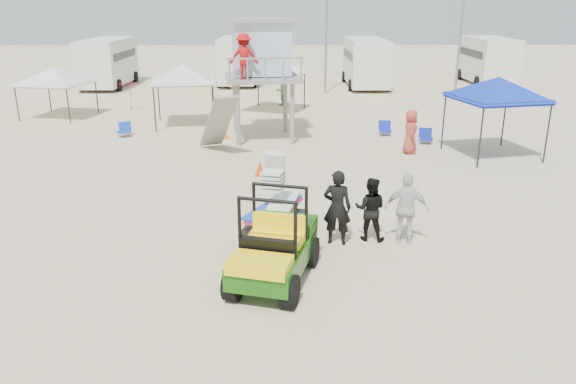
{
  "coord_description": "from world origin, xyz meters",
  "views": [
    {
      "loc": [
        0.46,
        -9.94,
        5.71
      ],
      "look_at": [
        0.5,
        3.0,
        1.3
      ],
      "focal_mm": 35.0,
      "sensor_mm": 36.0,
      "label": 1
    }
  ],
  "objects_px": {
    "man_left": "(337,207)",
    "canopy_blue": "(499,81)",
    "utility_cart": "(273,242)",
    "surf_trailer": "(275,208)",
    "lifeguard_tower": "(260,53)"
  },
  "relations": [
    {
      "from": "lifeguard_tower",
      "to": "canopy_blue",
      "type": "distance_m",
      "value": 9.58
    },
    {
      "from": "utility_cart",
      "to": "surf_trailer",
      "type": "relative_size",
      "value": 1.18
    },
    {
      "from": "lifeguard_tower",
      "to": "canopy_blue",
      "type": "relative_size",
      "value": 1.42
    },
    {
      "from": "surf_trailer",
      "to": "man_left",
      "type": "bearing_deg",
      "value": -11.19
    },
    {
      "from": "surf_trailer",
      "to": "lifeguard_tower",
      "type": "relative_size",
      "value": 0.5
    },
    {
      "from": "lifeguard_tower",
      "to": "utility_cart",
      "type": "bearing_deg",
      "value": -86.47
    },
    {
      "from": "surf_trailer",
      "to": "man_left",
      "type": "height_order",
      "value": "surf_trailer"
    },
    {
      "from": "man_left",
      "to": "canopy_blue",
      "type": "relative_size",
      "value": 0.55
    },
    {
      "from": "surf_trailer",
      "to": "canopy_blue",
      "type": "bearing_deg",
      "value": 44.31
    },
    {
      "from": "utility_cart",
      "to": "surf_trailer",
      "type": "height_order",
      "value": "utility_cart"
    },
    {
      "from": "utility_cart",
      "to": "man_left",
      "type": "height_order",
      "value": "utility_cart"
    },
    {
      "from": "man_left",
      "to": "lifeguard_tower",
      "type": "distance_m",
      "value": 11.91
    },
    {
      "from": "man_left",
      "to": "canopy_blue",
      "type": "bearing_deg",
      "value": -117.05
    },
    {
      "from": "man_left",
      "to": "canopy_blue",
      "type": "distance_m",
      "value": 10.86
    },
    {
      "from": "lifeguard_tower",
      "to": "man_left",
      "type": "bearing_deg",
      "value": -78.32
    }
  ]
}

